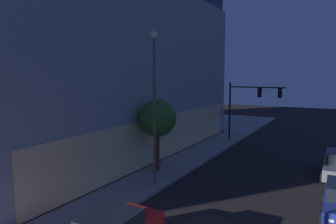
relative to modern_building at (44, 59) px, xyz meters
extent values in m
cube|color=#4C4C51|center=(0.00, 0.05, -8.04)|extent=(28.45, 26.51, 0.15)
cube|color=#F4E39A|center=(0.00, -12.80, -6.33)|extent=(25.25, 0.60, 3.27)
cube|color=#919DA3|center=(0.00, 0.05, -1.24)|extent=(28.05, 26.11, 13.44)
cylinder|color=black|center=(10.03, -15.03, -5.09)|extent=(0.18, 0.18, 5.75)
cylinder|color=black|center=(9.97, -17.70, -2.69)|extent=(0.24, 5.34, 0.12)
cube|color=black|center=(9.97, -17.96, -3.19)|extent=(0.33, 0.33, 0.90)
sphere|color=red|center=(9.96, -18.14, -2.91)|extent=(0.18, 0.18, 0.18)
cube|color=black|center=(9.92, -19.83, -3.19)|extent=(0.33, 0.33, 0.90)
sphere|color=green|center=(9.92, -20.01, -3.19)|extent=(0.18, 0.18, 0.18)
cylinder|color=#555555|center=(-5.12, -15.42, -3.70)|extent=(0.16, 0.16, 8.53)
sphere|color=#F9EFC6|center=(-5.12, -15.42, 0.72)|extent=(0.44, 0.44, 0.44)
cylinder|color=brown|center=(-2.82, -14.24, -6.68)|extent=(0.25, 0.25, 2.57)
sphere|color=#326B24|center=(-2.82, -14.24, -4.39)|extent=(2.51, 2.51, 2.51)
cube|color=black|center=(-12.28, -17.92, -6.81)|extent=(2.11, 1.67, 0.57)
cube|color=#F9F4CC|center=(-10.00, -17.37, -7.46)|extent=(0.12, 0.20, 0.12)
cube|color=#F9F4CC|center=(-10.00, -18.48, -7.46)|extent=(0.12, 0.20, 0.12)
cube|color=#F9F4CC|center=(-6.64, -24.86, -7.49)|extent=(0.12, 0.20, 0.12)
cylinder|color=black|center=(-5.91, -24.48, -7.80)|extent=(0.64, 0.25, 0.64)
cylinder|color=black|center=(-3.32, -24.43, -7.80)|extent=(0.64, 0.25, 0.64)
cube|color=#F9F4CC|center=(-0.56, -24.55, -7.44)|extent=(0.12, 0.20, 0.12)
cylinder|color=black|center=(0.25, -24.15, -7.80)|extent=(0.63, 0.25, 0.63)
cylinder|color=black|center=(3.08, -24.11, -7.80)|extent=(0.63, 0.25, 0.63)
camera|label=1|loc=(-20.70, -25.01, -1.57)|focal=33.73mm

